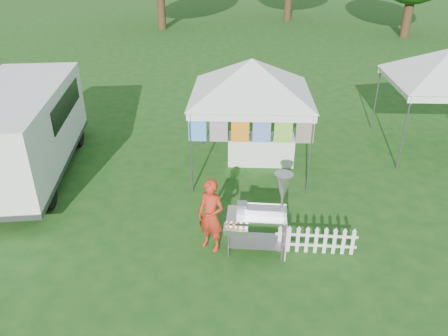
{
  "coord_description": "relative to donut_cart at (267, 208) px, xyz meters",
  "views": [
    {
      "loc": [
        -0.17,
        -7.29,
        5.62
      ],
      "look_at": [
        -0.59,
        1.27,
        1.1
      ],
      "focal_mm": 35.0,
      "sensor_mm": 36.0,
      "label": 1
    }
  ],
  "objects": [
    {
      "name": "display_table",
      "position": [
        0.02,
        3.98,
        -0.64
      ],
      "size": [
        1.8,
        0.7,
        0.8
      ],
      "primitive_type": "cube",
      "color": "white",
      "rests_on": "ground"
    },
    {
      "name": "vendor",
      "position": [
        -1.08,
        0.07,
        -0.26
      ],
      "size": [
        0.68,
        0.6,
        1.55
      ],
      "primitive_type": "imported",
      "rotation": [
        0.0,
        0.0,
        -0.51
      ],
      "color": "#B52A16",
      "rests_on": "ground"
    },
    {
      "name": "cargo_van",
      "position": [
        -6.24,
        3.13,
        0.2
      ],
      "size": [
        3.01,
        5.81,
        2.3
      ],
      "rotation": [
        0.0,
        0.0,
        0.15
      ],
      "color": "white",
      "rests_on": "ground"
    },
    {
      "name": "donut_cart",
      "position": [
        0.0,
        0.0,
        0.0
      ],
      "size": [
        1.3,
        0.84,
        1.77
      ],
      "rotation": [
        0.0,
        0.0,
        -0.03
      ],
      "color": "gray",
      "rests_on": "ground"
    },
    {
      "name": "ground",
      "position": [
        -0.3,
        0.22,
        -1.04
      ],
      "size": [
        120.0,
        120.0,
        0.0
      ],
      "primitive_type": "plane",
      "color": "#164915",
      "rests_on": "ground"
    },
    {
      "name": "canopy_main",
      "position": [
        -0.3,
        3.71,
        1.95
      ],
      "size": [
        4.24,
        4.24,
        3.45
      ],
      "color": "#59595E",
      "rests_on": "ground"
    },
    {
      "name": "picket_fence",
      "position": [
        1.02,
        0.0,
        -0.75
      ],
      "size": [
        1.62,
        0.07,
        0.56
      ],
      "rotation": [
        0.0,
        0.0,
        -0.03
      ],
      "color": "white",
      "rests_on": "ground"
    }
  ]
}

